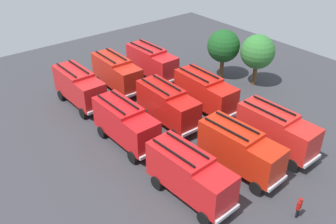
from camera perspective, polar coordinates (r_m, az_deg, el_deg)
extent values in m
plane|color=#38383D|center=(36.14, 0.00, -1.90)|extent=(55.13, 55.13, 0.00)
cube|color=red|center=(37.64, -11.81, 2.54)|extent=(2.25, 2.55, 2.60)
cube|color=#8C9EAD|center=(36.67, -11.06, 2.37)|extent=(0.13, 2.13, 1.46)
cube|color=red|center=(40.41, -14.28, 4.52)|extent=(4.85, 2.60, 2.90)
cube|color=black|center=(40.02, -13.70, 6.82)|extent=(4.32, 0.21, 0.12)
cube|color=black|center=(39.51, -15.46, 6.25)|extent=(4.32, 0.21, 0.12)
cube|color=silver|center=(37.26, -10.72, 0.31)|extent=(0.25, 2.38, 0.28)
cylinder|color=black|center=(38.72, -9.89, 0.97)|extent=(1.11, 0.37, 1.10)
cylinder|color=black|center=(37.79, -12.99, -0.21)|extent=(1.11, 0.37, 1.10)
cylinder|color=black|center=(42.58, -13.31, 3.50)|extent=(1.11, 0.37, 1.10)
cylinder|color=black|center=(41.74, -16.19, 2.48)|extent=(1.11, 0.37, 1.10)
cube|color=red|center=(30.91, -4.01, -3.66)|extent=(2.26, 2.56, 2.60)
cube|color=#8C9EAD|center=(30.03, -2.84, -4.05)|extent=(0.14, 2.13, 1.46)
cube|color=red|center=(33.29, -7.61, -0.79)|extent=(4.86, 2.62, 2.90)
cube|color=black|center=(32.81, -6.80, 1.94)|extent=(4.32, 0.23, 0.12)
cube|color=black|center=(32.19, -8.82, 1.17)|extent=(4.32, 0.23, 0.12)
cube|color=silver|center=(30.80, -2.60, -6.40)|extent=(0.26, 2.38, 0.28)
cylinder|color=black|center=(32.26, -1.98, -5.30)|extent=(1.11, 0.38, 1.10)
cylinder|color=black|center=(31.15, -5.48, -6.96)|extent=(1.11, 0.38, 1.10)
cylinder|color=black|center=(35.59, -6.88, -1.68)|extent=(1.11, 0.38, 1.10)
cylinder|color=black|center=(34.59, -10.17, -3.05)|extent=(1.11, 0.38, 1.10)
cube|color=red|center=(25.81, 7.31, -12.15)|extent=(2.36, 2.64, 2.60)
cube|color=#8C9EAD|center=(25.14, 9.20, -12.79)|extent=(0.22, 2.13, 1.46)
cube|color=red|center=(27.46, 1.80, -8.31)|extent=(4.96, 2.81, 2.90)
cube|color=black|center=(26.89, 2.92, -5.09)|extent=(4.32, 0.41, 0.12)
cube|color=black|center=(26.12, 0.77, -6.29)|extent=(4.32, 0.41, 0.12)
cube|color=silver|center=(26.10, 9.19, -15.27)|extent=(0.36, 2.38, 0.28)
cylinder|color=black|center=(27.49, 9.11, -13.51)|extent=(1.12, 0.42, 1.10)
cylinder|color=black|center=(26.15, 5.62, -16.10)|extent=(1.12, 0.42, 1.10)
cylinder|color=black|center=(29.86, 1.82, -8.77)|extent=(1.12, 0.42, 1.10)
cylinder|color=black|center=(28.63, -1.71, -10.84)|extent=(1.12, 0.42, 1.10)
cube|color=red|center=(40.12, -6.13, 4.90)|extent=(2.22, 2.52, 2.60)
cube|color=#8C9EAD|center=(39.18, -5.32, 4.79)|extent=(0.10, 2.13, 1.46)
cube|color=red|center=(42.80, -8.69, 6.68)|extent=(4.82, 2.54, 2.90)
cube|color=black|center=(42.50, -8.05, 8.86)|extent=(4.32, 0.15, 0.12)
cube|color=black|center=(41.89, -9.67, 8.38)|extent=(4.32, 0.15, 0.12)
cube|color=silver|center=(39.73, -5.10, 2.82)|extent=(0.22, 2.38, 0.28)
cylinder|color=black|center=(41.23, -4.45, 3.34)|extent=(1.10, 0.36, 1.10)
cylinder|color=black|center=(40.13, -7.29, 2.34)|extent=(1.10, 0.36, 1.10)
cylinder|color=black|center=(44.99, -7.98, 5.60)|extent=(1.10, 0.36, 1.10)
cylinder|color=black|center=(43.98, -10.66, 4.73)|extent=(1.10, 0.36, 1.10)
cube|color=red|center=(33.60, 2.48, -0.49)|extent=(2.22, 2.52, 2.60)
cube|color=#8C9EAD|center=(32.77, 3.67, -0.78)|extent=(0.10, 2.13, 1.46)
cube|color=red|center=(35.88, -1.12, 2.02)|extent=(4.82, 2.54, 2.90)
cube|color=black|center=(35.52, -0.26, 4.57)|extent=(4.32, 0.16, 0.12)
cube|color=black|center=(34.78, -2.06, 3.94)|extent=(4.32, 0.16, 0.12)
cube|color=silver|center=(33.47, 3.76, -3.01)|extent=(0.22, 2.38, 0.28)
cylinder|color=black|center=(34.98, 4.14, -2.15)|extent=(1.10, 0.36, 1.10)
cylinder|color=black|center=(33.67, 1.08, -3.54)|extent=(1.10, 0.36, 1.10)
cylinder|color=black|center=(38.18, -0.75, 1.01)|extent=(1.10, 0.36, 1.10)
cylinder|color=black|center=(36.98, -3.70, -0.13)|extent=(1.10, 0.36, 1.10)
cube|color=red|center=(28.82, 14.91, -7.74)|extent=(2.37, 2.65, 2.60)
cube|color=#8C9EAD|center=(28.25, 16.75, -8.17)|extent=(0.23, 2.13, 1.46)
cube|color=red|center=(30.25, 9.52, -4.59)|extent=(4.96, 2.83, 2.90)
cube|color=black|center=(29.84, 10.61, -1.61)|extent=(4.32, 0.42, 0.12)
cube|color=black|center=(28.91, 8.92, -2.61)|extent=(4.32, 0.42, 0.12)
cube|color=silver|center=(29.11, 16.56, -10.53)|extent=(0.36, 2.38, 0.28)
cylinder|color=black|center=(30.54, 16.11, -9.17)|extent=(1.12, 0.43, 1.10)
cylinder|color=black|center=(28.93, 13.46, -11.37)|extent=(1.12, 0.43, 1.10)
cylinder|color=black|center=(32.60, 8.97, -5.28)|extent=(1.12, 0.43, 1.10)
cylinder|color=black|center=(31.09, 6.12, -7.09)|extent=(1.12, 0.43, 1.10)
cube|color=red|center=(42.67, -0.47, 6.75)|extent=(2.29, 2.58, 2.60)
cube|color=#8C9EAD|center=(41.82, 0.46, 6.69)|extent=(0.16, 2.13, 1.46)
cube|color=red|center=(45.13, -3.37, 8.30)|extent=(4.89, 2.67, 2.90)
cube|color=black|center=(44.93, -2.73, 10.38)|extent=(4.32, 0.27, 0.12)
cube|color=black|center=(44.16, -4.15, 9.95)|extent=(4.32, 0.27, 0.12)
cube|color=silver|center=(42.34, 0.58, 4.83)|extent=(0.28, 2.38, 0.28)
cylinder|color=black|center=(43.90, 0.91, 5.24)|extent=(1.11, 0.39, 1.10)
cylinder|color=black|center=(42.51, -1.53, 4.33)|extent=(1.11, 0.39, 1.10)
cylinder|color=black|center=(47.34, -3.04, 7.20)|extent=(1.11, 0.39, 1.10)
cylinder|color=black|center=(46.06, -5.41, 6.39)|extent=(1.11, 0.39, 1.10)
cube|color=red|center=(36.20, 8.37, 1.68)|extent=(2.22, 2.52, 2.60)
cube|color=#8C9EAD|center=(35.44, 9.61, 1.45)|extent=(0.10, 2.13, 1.46)
cube|color=red|center=(38.30, 4.67, 3.91)|extent=(4.82, 2.54, 2.90)
cube|color=black|center=(38.04, 5.54, 6.30)|extent=(4.32, 0.15, 0.12)
cube|color=black|center=(37.19, 3.98, 5.76)|extent=(4.32, 0.15, 0.12)
cube|color=silver|center=(36.09, 9.58, -0.66)|extent=(0.22, 2.38, 0.28)
cylinder|color=black|center=(37.64, 9.69, 0.05)|extent=(1.10, 0.36, 1.10)
cylinder|color=black|center=(36.11, 7.07, -1.16)|extent=(1.10, 0.36, 1.10)
cylinder|color=black|center=(40.59, 4.69, 2.85)|extent=(1.10, 0.36, 1.10)
cylinder|color=black|center=(39.19, 2.09, 1.84)|extent=(1.10, 0.36, 1.10)
cube|color=red|center=(31.90, 19.97, -4.50)|extent=(2.28, 2.57, 2.60)
cube|color=#8C9EAD|center=(31.36, 21.67, -4.84)|extent=(0.15, 2.13, 1.46)
cube|color=red|center=(33.24, 14.99, -1.72)|extent=(4.88, 2.66, 2.90)
cube|color=black|center=(32.96, 16.06, 1.00)|extent=(4.32, 0.26, 0.12)
cube|color=black|center=(31.94, 14.63, 0.21)|extent=(4.32, 0.26, 0.12)
cube|color=silver|center=(32.14, 21.40, -7.08)|extent=(0.28, 2.38, 0.28)
cylinder|color=black|center=(33.60, 20.87, -5.99)|extent=(1.11, 0.39, 1.10)
cylinder|color=black|center=(31.84, 18.63, -7.78)|extent=(1.11, 0.39, 1.10)
cylinder|color=black|center=(35.54, 14.23, -2.55)|extent=(1.11, 0.39, 1.10)
cylinder|color=black|center=(33.88, 11.78, -4.04)|extent=(1.11, 0.39, 1.10)
cylinder|color=black|center=(28.88, 7.22, -11.04)|extent=(0.16, 0.16, 0.83)
cylinder|color=black|center=(29.02, 7.04, -10.78)|extent=(0.16, 0.16, 0.83)
cube|color=#B7140F|center=(28.44, 7.23, -9.74)|extent=(0.48, 0.37, 0.72)
sphere|color=tan|center=(28.13, 7.29, -9.00)|extent=(0.24, 0.24, 0.24)
cylinder|color=#B7140F|center=(28.07, 7.31, -8.85)|extent=(0.29, 0.29, 0.07)
cylinder|color=black|center=(36.41, 14.45, -1.96)|extent=(0.16, 0.16, 0.84)
cylinder|color=black|center=(36.53, 14.70, -1.87)|extent=(0.16, 0.16, 0.84)
cube|color=gold|center=(36.06, 14.73, -0.87)|extent=(0.32, 0.46, 0.73)
sphere|color=#9E704C|center=(35.82, 14.84, -0.22)|extent=(0.24, 0.24, 0.24)
cylinder|color=gold|center=(35.77, 14.86, -0.09)|extent=(0.30, 0.30, 0.07)
cylinder|color=black|center=(28.07, 19.29, -14.57)|extent=(0.16, 0.16, 0.77)
cylinder|color=black|center=(28.22, 19.46, -14.32)|extent=(0.16, 0.16, 0.77)
cube|color=#B7140F|center=(27.66, 19.64, -13.39)|extent=(0.32, 0.46, 0.67)
sphere|color=#9E704C|center=(27.36, 19.81, -12.72)|extent=(0.22, 0.22, 0.22)
cylinder|color=#B7140F|center=(27.30, 19.84, -12.59)|extent=(0.27, 0.27, 0.07)
cylinder|color=black|center=(35.53, -3.22, -1.79)|extent=(0.16, 0.16, 0.84)
cylinder|color=black|center=(35.68, -3.40, -1.64)|extent=(0.16, 0.16, 0.84)
cube|color=black|center=(35.19, -3.34, -0.65)|extent=(0.43, 0.27, 0.73)
sphere|color=tan|center=(34.94, -3.37, 0.02)|extent=(0.24, 0.24, 0.24)
cylinder|color=black|center=(34.89, -3.37, 0.16)|extent=(0.30, 0.30, 0.07)
cylinder|color=brown|center=(45.43, 8.30, 6.74)|extent=(0.48, 0.48, 2.40)
sphere|color=#19511E|center=(44.35, 8.57, 10.07)|extent=(3.84, 3.84, 3.84)
cylinder|color=brown|center=(44.35, 13.24, 5.62)|extent=(0.49, 0.49, 2.43)
sphere|color=#337A33|center=(43.24, 13.69, 9.05)|extent=(3.89, 3.89, 3.89)
cone|color=#F2600C|center=(33.25, 10.12, -5.10)|extent=(0.44, 0.44, 0.62)
cone|color=#F2600C|center=(34.33, 8.04, -3.59)|extent=(0.45, 0.45, 0.64)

